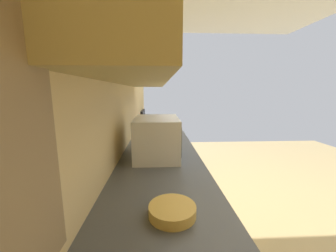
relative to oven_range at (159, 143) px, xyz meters
name	(u,v)px	position (x,y,z in m)	size (l,w,h in m)	color
ground_plane	(262,221)	(-1.64, -1.13, -0.47)	(6.82, 6.82, 0.00)	tan
wall_back	(121,106)	(-1.64, 0.37, 0.81)	(4.39, 0.12, 2.56)	#E8C37B
counter_run	(160,207)	(-2.03, 0.00, -0.02)	(3.48, 0.64, 0.91)	tan
upper_cabinets	(141,37)	(-2.03, 0.13, 1.33)	(2.09, 0.35, 0.65)	tan
oven_range	(159,143)	(0.00, 0.00, 0.00)	(0.60, 0.63, 1.09)	black
microwave	(157,137)	(-2.03, 0.02, 0.59)	(0.47, 0.34, 0.31)	white
bowl	(172,210)	(-2.79, -0.04, 0.46)	(0.20, 0.20, 0.04)	gold
kettle	(162,125)	(-0.95, -0.04, 0.50)	(0.21, 0.16, 0.15)	red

